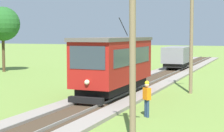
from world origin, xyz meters
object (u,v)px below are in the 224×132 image
object	(u,v)px
tree_right_far	(3,24)
second_worker	(147,97)
utility_pole_mid	(191,33)
gravel_pile	(132,66)
freight_car	(177,57)
red_tram	(115,63)
utility_pole_near_tram	(133,51)

from	to	relation	value
tree_right_far	second_worker	bearing A→B (deg)	-36.91
utility_pole_mid	gravel_pile	size ratio (longest dim) A/B	3.41
freight_car	utility_pole_mid	world-z (taller)	utility_pole_mid
gravel_pile	tree_right_far	size ratio (longest dim) A/B	0.34
utility_pole_mid	second_worker	distance (m)	8.65
gravel_pile	second_worker	distance (m)	22.62
red_tram	freight_car	world-z (taller)	red_tram
red_tram	gravel_pile	distance (m)	17.06
utility_pole_near_tram	red_tram	bearing A→B (deg)	115.31
utility_pole_near_tram	utility_pole_mid	distance (m)	12.30
second_worker	utility_pole_mid	bearing A→B (deg)	34.21
red_tram	gravel_pile	xyz separation A→B (m)	(-4.36, 16.41, -1.67)
utility_pole_near_tram	tree_right_far	world-z (taller)	tree_right_far
utility_pole_mid	gravel_pile	bearing A→B (deg)	123.28
utility_pole_near_tram	freight_car	bearing A→B (deg)	98.67
red_tram	freight_car	size ratio (longest dim) A/B	1.64
red_tram	tree_right_far	world-z (taller)	tree_right_far
freight_car	gravel_pile	distance (m)	5.14
red_tram	gravel_pile	size ratio (longest dim) A/B	3.65
red_tram	second_worker	size ratio (longest dim) A/B	4.79
freight_car	utility_pole_near_tram	size ratio (longest dim) A/B	0.78
gravel_pile	tree_right_far	distance (m)	14.65
gravel_pile	second_worker	xyz separation A→B (m)	(7.92, -21.18, 0.46)
utility_pole_mid	gravel_pile	world-z (taller)	utility_pole_mid
utility_pole_mid	second_worker	world-z (taller)	utility_pole_mid
red_tram	second_worker	xyz separation A→B (m)	(3.56, -4.77, -1.21)
utility_pole_mid	tree_right_far	size ratio (longest dim) A/B	1.14
utility_pole_mid	second_worker	xyz separation A→B (m)	(-0.69, -8.05, -3.09)
utility_pole_near_tram	utility_pole_mid	world-z (taller)	utility_pole_mid
second_worker	tree_right_far	size ratio (longest dim) A/B	0.26
utility_pole_near_tram	gravel_pile	world-z (taller)	utility_pole_near_tram
red_tram	freight_car	bearing A→B (deg)	90.01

